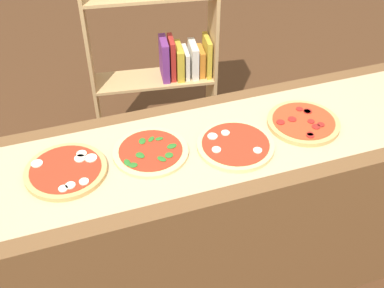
# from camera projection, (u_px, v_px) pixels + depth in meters

# --- Properties ---
(ground_plane) EXTENTS (12.00, 12.00, 0.00)m
(ground_plane) POSITION_uv_depth(u_px,v_px,m) (192.00, 279.00, 2.49)
(ground_plane) COLOR #4C2D19
(counter) EXTENTS (2.53, 0.65, 0.91)m
(counter) POSITION_uv_depth(u_px,v_px,m) (192.00, 222.00, 2.20)
(counter) COLOR brown
(counter) RESTS_ON ground_plane
(parchment_paper) EXTENTS (2.31, 0.50, 0.00)m
(parchment_paper) POSITION_uv_depth(u_px,v_px,m) (192.00, 148.00, 1.91)
(parchment_paper) COLOR tan
(parchment_paper) RESTS_ON counter
(pizza_mozzarella_0) EXTENTS (0.31, 0.31, 0.03)m
(pizza_mozzarella_0) POSITION_uv_depth(u_px,v_px,m) (66.00, 170.00, 1.79)
(pizza_mozzarella_0) COLOR tan
(pizza_mozzarella_0) RESTS_ON parchment_paper
(pizza_spinach_1) EXTENTS (0.30, 0.30, 0.02)m
(pizza_spinach_1) POSITION_uv_depth(u_px,v_px,m) (151.00, 151.00, 1.87)
(pizza_spinach_1) COLOR #E5C17F
(pizza_spinach_1) RESTS_ON parchment_paper
(pizza_mozzarella_2) EXTENTS (0.31, 0.31, 0.03)m
(pizza_mozzarella_2) POSITION_uv_depth(u_px,v_px,m) (235.00, 145.00, 1.90)
(pizza_mozzarella_2) COLOR #E5C17F
(pizza_mozzarella_2) RESTS_ON parchment_paper
(pizza_pepperoni_3) EXTENTS (0.31, 0.31, 0.03)m
(pizza_pepperoni_3) POSITION_uv_depth(u_px,v_px,m) (303.00, 122.00, 2.02)
(pizza_pepperoni_3) COLOR tan
(pizza_pepperoni_3) RESTS_ON parchment_paper
(bookshelf) EXTENTS (0.79, 0.35, 1.66)m
(bookshelf) POSITION_uv_depth(u_px,v_px,m) (169.00, 52.00, 2.87)
(bookshelf) COLOR tan
(bookshelf) RESTS_ON ground_plane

